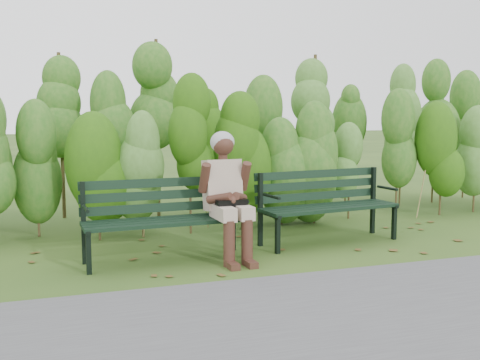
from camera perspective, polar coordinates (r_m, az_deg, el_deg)
name	(u,v)px	position (r m, az deg, el deg)	size (l,w,h in m)	color
ground	(250,253)	(6.10, 1.07, -7.39)	(80.00, 80.00, 0.00)	#2B4819
footpath	(355,324)	(4.18, 11.64, -14.13)	(60.00, 2.50, 0.01)	#474749
hedge_band	(204,131)	(7.69, -3.63, 5.01)	(11.04, 1.67, 2.42)	#47381E
leaf_litter	(255,256)	(5.96, 1.51, -7.69)	(5.53, 2.13, 0.01)	brown
bench_left	(164,212)	(5.78, -7.69, -3.29)	(1.68, 0.61, 0.83)	black
bench_right	(325,200)	(6.62, 8.63, -2.00)	(1.72, 0.74, 0.83)	black
seated_woman	(227,189)	(5.75, -1.35, -0.88)	(0.54, 0.80, 1.31)	tan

